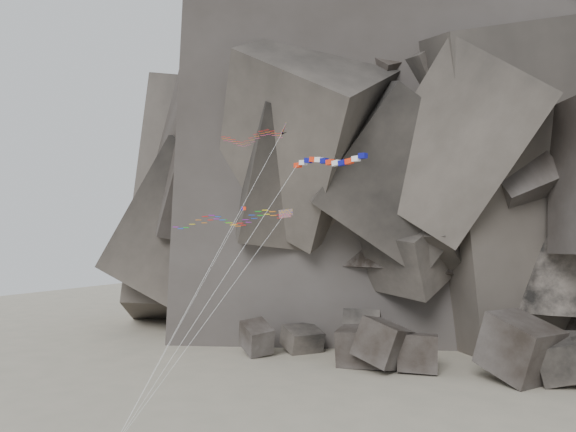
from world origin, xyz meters
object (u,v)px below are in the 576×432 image
at_px(pennant_kite, 219,253).
at_px(parafoil_kite, 224,220).
at_px(delta_kite, 248,138).
at_px(banner_kite, 326,163).

bearing_deg(pennant_kite, parafoil_kite, 118.92).
bearing_deg(delta_kite, banner_kite, -43.06).
height_order(delta_kite, parafoil_kite, delta_kite).
xyz_separation_m(delta_kite, banner_kite, (11.30, -5.05, -3.99)).
height_order(delta_kite, banner_kite, delta_kite).
xyz_separation_m(banner_kite, pennant_kite, (-11.06, -1.05, -8.46)).
bearing_deg(delta_kite, pennant_kite, -106.70).
distance_m(delta_kite, parafoil_kite, 9.53).
bearing_deg(parafoil_kite, delta_kite, 36.94).
relative_size(delta_kite, banner_kite, 1.18).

